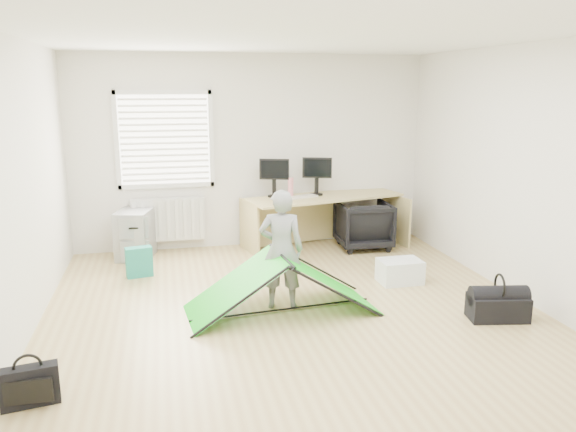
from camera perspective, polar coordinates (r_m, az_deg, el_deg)
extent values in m
plane|color=tan|center=(5.72, 0.88, -10.21)|extent=(5.50, 5.50, 0.00)
cube|color=silver|center=(8.00, -3.68, 6.51)|extent=(5.00, 0.02, 2.70)
cube|color=silver|center=(7.85, -12.42, 7.58)|extent=(1.20, 0.06, 1.20)
cube|color=silver|center=(7.98, -12.03, -0.32)|extent=(1.00, 0.12, 0.60)
cube|color=tan|center=(8.00, 3.74, -0.59)|extent=(2.30, 1.17, 0.75)
cube|color=gray|center=(7.78, -15.26, -1.79)|extent=(0.55, 0.65, 0.65)
cube|color=black|center=(7.80, -1.43, 3.37)|extent=(0.42, 0.21, 0.39)
cube|color=black|center=(7.94, 2.92, 3.53)|extent=(0.42, 0.22, 0.39)
cube|color=beige|center=(7.77, 1.28, 1.95)|extent=(0.52, 0.32, 0.02)
cylinder|color=#CE737C|center=(7.78, 0.27, 2.91)|extent=(0.09, 0.09, 0.28)
imported|color=black|center=(8.04, 7.66, -0.90)|extent=(0.75, 0.77, 0.67)
imported|color=gray|center=(5.76, -0.69, -3.41)|extent=(0.52, 0.40, 1.25)
cube|color=silver|center=(6.75, 11.30, -5.52)|extent=(0.49, 0.35, 0.27)
cube|color=#1C806E|center=(7.04, -14.89, -4.53)|extent=(0.33, 0.19, 0.37)
cube|color=black|center=(4.61, -24.76, -15.42)|extent=(0.42, 0.19, 0.30)
cube|color=black|center=(5.99, 20.53, -8.70)|extent=(0.61, 0.38, 0.25)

